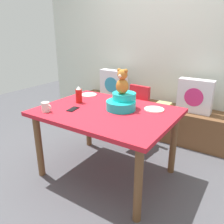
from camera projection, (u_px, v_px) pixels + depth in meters
ground_plane at (107, 173)px, 2.54m from camera, size 8.00×8.00×0.00m
back_wall at (166, 44)px, 3.29m from camera, size 4.40×0.10×2.60m
window_bench at (154, 119)px, 3.44m from camera, size 2.60×0.44×0.46m
pillow_floral_left at (114, 84)px, 3.64m from camera, size 0.44×0.15×0.44m
pillow_floral_right at (195, 96)px, 2.98m from camera, size 0.44×0.15×0.44m
book_stack at (164, 104)px, 3.28m from camera, size 0.20×0.14×0.05m
dining_table at (107, 119)px, 2.32m from camera, size 1.34×1.01×0.74m
highchair at (134, 107)px, 3.06m from camera, size 0.35×0.47×0.79m
infant_seat_teal at (122, 102)px, 2.30m from camera, size 0.30×0.33×0.16m
teddy_bear at (122, 82)px, 2.22m from camera, size 0.13×0.12×0.25m
ketchup_bottle at (79, 95)px, 2.49m from camera, size 0.07×0.07×0.18m
coffee_mug at (46, 107)px, 2.23m from camera, size 0.12×0.08×0.09m
dinner_plate_near at (88, 95)px, 2.80m from camera, size 0.20×0.20×0.01m
dinner_plate_far at (154, 109)px, 2.29m from camera, size 0.20×0.20×0.01m
cell_phone at (73, 109)px, 2.30m from camera, size 0.09×0.15×0.01m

